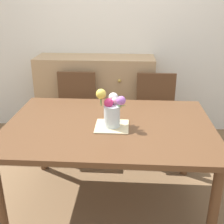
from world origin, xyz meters
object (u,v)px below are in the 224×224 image
at_px(flower_vase, 111,109).
at_px(dining_table, 109,133).
at_px(chair_left, 76,108).
at_px(chair_right, 156,110).
at_px(dresser, 96,97).

bearing_deg(flower_vase, dining_table, 114.60).
relative_size(dining_table, chair_left, 1.78).
bearing_deg(chair_left, chair_right, -180.00).
xyz_separation_m(dresser, flower_vase, (0.29, -1.37, 0.39)).
bearing_deg(flower_vase, dresser, 101.78).
height_order(chair_right, flower_vase, flower_vase).
bearing_deg(chair_right, dining_table, 64.06).
height_order(dresser, flower_vase, flower_vase).
distance_m(chair_right, flower_vase, 1.10).
relative_size(dining_table, flower_vase, 5.64).
xyz_separation_m(chair_right, dresser, (-0.70, 0.43, -0.02)).
relative_size(chair_left, flower_vase, 3.18).
relative_size(dining_table, dresser, 1.14).
bearing_deg(dining_table, flower_vase, -65.40).
xyz_separation_m(chair_left, flower_vase, (0.46, -0.94, 0.37)).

